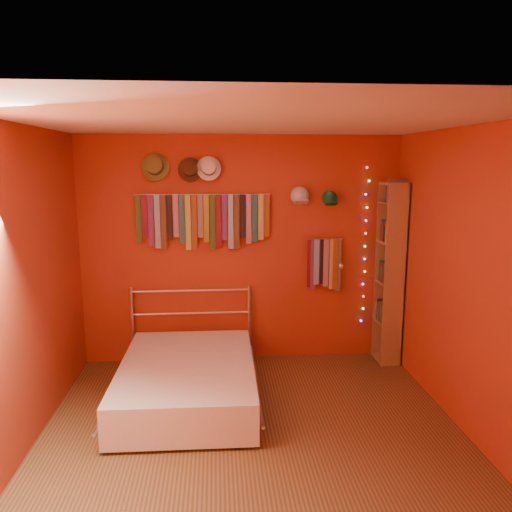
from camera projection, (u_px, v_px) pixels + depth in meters
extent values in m
plane|color=#51361B|center=(254.00, 440.00, 4.03)|extent=(3.50, 3.50, 0.00)
cube|color=#A31C1A|center=(242.00, 250.00, 5.51)|extent=(3.50, 0.02, 2.50)
cube|color=#A31C1A|center=(474.00, 286.00, 3.93)|extent=(0.02, 3.50, 2.50)
cube|color=#A31C1A|center=(16.00, 295.00, 3.66)|extent=(0.02, 3.50, 2.50)
cube|color=white|center=(253.00, 121.00, 3.56)|extent=(3.50, 3.50, 0.02)
cylinder|color=silver|center=(203.00, 195.00, 5.31)|extent=(1.45, 0.01, 0.01)
cube|color=#295321|center=(139.00, 219.00, 5.29)|extent=(0.06, 0.01, 0.51)
cube|color=maroon|center=(145.00, 217.00, 5.29)|extent=(0.06, 0.01, 0.46)
cube|color=#4C175F|center=(151.00, 221.00, 5.30)|extent=(0.06, 0.01, 0.55)
cube|color=#77ABD4|center=(157.00, 222.00, 5.32)|extent=(0.06, 0.01, 0.57)
cube|color=#52311B|center=(163.00, 223.00, 5.32)|extent=(0.06, 0.01, 0.59)
cube|color=black|center=(169.00, 217.00, 5.31)|extent=(0.06, 0.01, 0.48)
cube|color=#AC5683|center=(176.00, 216.00, 5.32)|extent=(0.06, 0.01, 0.45)
cube|color=#1B5D60|center=(182.00, 219.00, 5.33)|extent=(0.06, 0.01, 0.53)
cube|color=#AAB247|center=(188.00, 223.00, 5.33)|extent=(0.06, 0.01, 0.59)
cube|color=brown|center=(194.00, 222.00, 5.35)|extent=(0.06, 0.01, 0.59)
cube|color=#131354|center=(200.00, 216.00, 5.34)|extent=(0.06, 0.01, 0.46)
cube|color=olive|center=(206.00, 219.00, 5.34)|extent=(0.06, 0.01, 0.51)
cube|color=#244B1E|center=(213.00, 222.00, 5.37)|extent=(0.06, 0.01, 0.60)
cube|color=maroon|center=(219.00, 221.00, 5.36)|extent=(0.06, 0.01, 0.57)
cube|color=#421967|center=(225.00, 217.00, 5.35)|extent=(0.06, 0.01, 0.49)
cube|color=#7AA6DA|center=(231.00, 222.00, 5.38)|extent=(0.06, 0.01, 0.59)
cube|color=#4A3218|center=(237.00, 222.00, 5.38)|extent=(0.06, 0.01, 0.59)
cube|color=black|center=(243.00, 216.00, 5.37)|extent=(0.06, 0.01, 0.46)
cube|color=#A95478|center=(249.00, 219.00, 5.39)|extent=(0.06, 0.01, 0.54)
cube|color=#1B595F|center=(255.00, 218.00, 5.39)|extent=(0.06, 0.01, 0.52)
cube|color=#B29347|center=(261.00, 217.00, 5.38)|extent=(0.06, 0.01, 0.49)
cube|color=maroon|center=(267.00, 216.00, 5.40)|extent=(0.06, 0.01, 0.46)
cylinder|color=silver|center=(325.00, 239.00, 5.51)|extent=(0.40, 0.01, 0.01)
cube|color=maroon|center=(310.00, 263.00, 5.54)|extent=(0.06, 0.01, 0.54)
cube|color=#4D1966|center=(313.00, 264.00, 5.54)|extent=(0.06, 0.01, 0.56)
cube|color=#78A3D6|center=(316.00, 262.00, 5.53)|extent=(0.06, 0.01, 0.51)
cube|color=#4D3419|center=(319.00, 261.00, 5.54)|extent=(0.06, 0.01, 0.48)
cube|color=black|center=(323.00, 262.00, 5.54)|extent=(0.06, 0.01, 0.51)
cube|color=#AA5584|center=(326.00, 263.00, 5.54)|extent=(0.06, 0.01, 0.53)
cube|color=#1A545C|center=(329.00, 263.00, 5.55)|extent=(0.06, 0.01, 0.55)
cube|color=tan|center=(332.00, 264.00, 5.55)|extent=(0.06, 0.01, 0.57)
cube|color=brown|center=(335.00, 264.00, 5.55)|extent=(0.06, 0.01, 0.56)
cube|color=navy|center=(338.00, 265.00, 5.57)|extent=(0.06, 0.01, 0.59)
cylinder|color=olive|center=(155.00, 167.00, 5.21)|extent=(0.30, 0.07, 0.29)
cylinder|color=olive|center=(154.00, 166.00, 5.16)|extent=(0.17, 0.15, 0.19)
cylinder|color=#332314|center=(155.00, 166.00, 5.18)|extent=(0.18, 0.06, 0.18)
cylinder|color=#402717|center=(190.00, 170.00, 5.24)|extent=(0.26, 0.06, 0.26)
cylinder|color=#402717|center=(190.00, 169.00, 5.20)|extent=(0.15, 0.13, 0.17)
cylinder|color=black|center=(190.00, 169.00, 5.22)|extent=(0.16, 0.05, 0.16)
cylinder|color=white|center=(209.00, 168.00, 5.26)|extent=(0.26, 0.06, 0.25)
cylinder|color=white|center=(209.00, 167.00, 5.21)|extent=(0.15, 0.13, 0.17)
cylinder|color=black|center=(209.00, 168.00, 5.23)|extent=(0.16, 0.05, 0.16)
ellipsoid|color=white|center=(300.00, 196.00, 5.40)|extent=(0.19, 0.14, 0.19)
cube|color=white|center=(301.00, 202.00, 5.29)|extent=(0.14, 0.10, 0.06)
ellipsoid|color=#166737|center=(329.00, 198.00, 5.43)|extent=(0.17, 0.13, 0.17)
cube|color=#166737|center=(331.00, 204.00, 5.33)|extent=(0.12, 0.09, 0.05)
sphere|color=#FF3333|center=(367.00, 168.00, 5.41)|extent=(0.02, 0.02, 0.02)
sphere|color=#33FF4C|center=(369.00, 181.00, 5.44)|extent=(0.02, 0.02, 0.02)
sphere|color=#4C66FF|center=(366.00, 194.00, 5.46)|extent=(0.02, 0.02, 0.02)
sphere|color=yellow|center=(367.00, 207.00, 5.49)|extent=(0.02, 0.02, 0.02)
sphere|color=#FF4CCC|center=(366.00, 221.00, 5.52)|extent=(0.02, 0.02, 0.02)
sphere|color=#FF3333|center=(366.00, 234.00, 5.55)|extent=(0.02, 0.02, 0.02)
sphere|color=#33FF4C|center=(365.00, 246.00, 5.57)|extent=(0.02, 0.02, 0.02)
sphere|color=#4C66FF|center=(365.00, 259.00, 5.60)|extent=(0.02, 0.02, 0.02)
sphere|color=yellow|center=(365.00, 272.00, 5.63)|extent=(0.02, 0.02, 0.02)
sphere|color=#FF4CCC|center=(363.00, 284.00, 5.65)|extent=(0.02, 0.02, 0.02)
sphere|color=#FF3333|center=(363.00, 296.00, 5.68)|extent=(0.02, 0.02, 0.02)
sphere|color=#33FF4C|center=(363.00, 309.00, 5.71)|extent=(0.02, 0.02, 0.02)
sphere|color=#4C66FF|center=(361.00, 321.00, 5.73)|extent=(0.02, 0.02, 0.02)
cylinder|color=silver|center=(336.00, 264.00, 5.60)|extent=(0.03, 0.03, 0.03)
cylinder|color=silver|center=(338.00, 263.00, 5.49)|extent=(0.01, 0.23, 0.07)
sphere|color=white|center=(341.00, 266.00, 5.38)|extent=(0.06, 0.06, 0.06)
cube|color=#A16C49|center=(395.00, 277.00, 5.31)|extent=(0.24, 0.02, 2.00)
cube|color=#A16C49|center=(385.00, 271.00, 5.62)|extent=(0.24, 0.02, 2.00)
cube|color=#A16C49|center=(400.00, 274.00, 5.48)|extent=(0.02, 0.34, 2.00)
cube|color=#A16C49|center=(386.00, 358.00, 5.65)|extent=(0.24, 0.32, 0.02)
cube|color=#A16C49|center=(388.00, 322.00, 5.57)|extent=(0.24, 0.32, 0.02)
cube|color=#A16C49|center=(390.00, 283.00, 5.49)|extent=(0.24, 0.32, 0.02)
cube|color=#A16C49|center=(392.00, 243.00, 5.40)|extent=(0.24, 0.32, 0.02)
cube|color=#A16C49|center=(394.00, 203.00, 5.32)|extent=(0.24, 0.32, 0.02)
cube|color=#A16C49|center=(395.00, 184.00, 5.28)|extent=(0.24, 0.32, 0.02)
cylinder|color=silver|center=(133.00, 326.00, 5.47)|extent=(0.03, 0.03, 0.87)
cylinder|color=silver|center=(249.00, 323.00, 5.57)|extent=(0.03, 0.03, 0.87)
cylinder|color=silver|center=(192.00, 335.00, 5.54)|extent=(1.28, 0.02, 0.02)
cylinder|color=silver|center=(191.00, 313.00, 5.49)|extent=(1.28, 0.02, 0.02)
cylinder|color=silver|center=(191.00, 291.00, 5.44)|extent=(1.28, 0.02, 0.02)
cube|color=silver|center=(187.00, 380.00, 4.66)|extent=(1.25, 1.76, 0.35)
cylinder|color=silver|center=(118.00, 385.00, 4.61)|extent=(0.05, 1.74, 0.03)
cylinder|color=silver|center=(256.00, 380.00, 4.71)|extent=(0.05, 1.74, 0.03)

